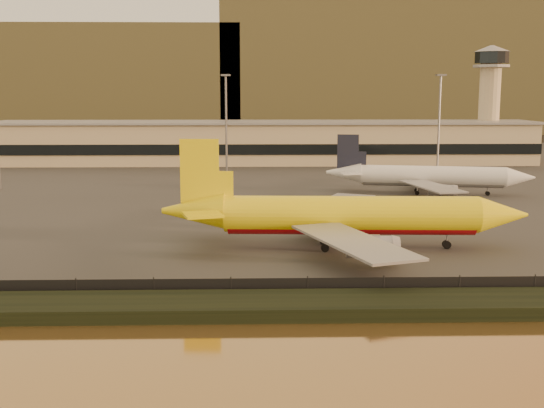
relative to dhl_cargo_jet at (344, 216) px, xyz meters
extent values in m
plane|color=black|center=(-8.83, -10.12, -4.69)|extent=(900.00, 900.00, 0.00)
cube|color=black|center=(-8.83, -27.12, -3.99)|extent=(320.00, 7.00, 1.40)
cube|color=#2D2D2D|center=(-8.83, 84.88, -4.59)|extent=(320.00, 220.00, 0.20)
cube|color=black|center=(-8.83, -23.12, -3.39)|extent=(300.00, 0.05, 2.20)
cube|color=tan|center=(-8.83, 114.88, 1.51)|extent=(160.00, 22.00, 12.00)
cube|color=black|center=(-8.83, 103.68, 0.51)|extent=(160.00, 0.60, 3.00)
cube|color=gray|center=(-8.83, 114.88, 7.81)|extent=(164.00, 24.00, 0.60)
cylinder|color=tan|center=(61.17, 120.88, 10.51)|extent=(6.40, 6.40, 30.00)
cylinder|color=black|center=(61.17, 120.88, 27.26)|extent=(10.40, 10.40, 3.50)
cone|color=gray|center=(61.17, 120.88, 30.01)|extent=(11.20, 11.20, 2.00)
cylinder|color=gray|center=(61.17, 120.88, 24.71)|extent=(11.20, 11.20, 0.80)
cylinder|color=slate|center=(-18.83, 69.88, 8.01)|extent=(0.50, 0.50, 25.00)
cube|color=slate|center=(-18.83, 69.88, 20.71)|extent=(2.20, 2.20, 0.40)
cylinder|color=slate|center=(31.17, 67.88, 8.01)|extent=(0.50, 0.50, 25.00)
cube|color=slate|center=(31.17, 67.88, 20.71)|extent=(2.20, 2.20, 0.40)
cube|color=brown|center=(-148.83, 329.88, 22.81)|extent=(260.00, 160.00, 55.00)
cube|color=brown|center=(81.17, 329.88, 30.31)|extent=(220.00, 160.00, 70.00)
cylinder|color=yellow|center=(0.92, -0.05, 0.27)|extent=(34.94, 6.74, 5.02)
cylinder|color=#A8090F|center=(0.92, -0.05, -0.61)|extent=(33.92, 5.59, 3.91)
cone|color=yellow|center=(21.63, -1.08, 0.27)|extent=(6.99, 5.35, 5.02)
cone|color=yellow|center=(-20.76, 1.03, 0.65)|extent=(8.92, 5.44, 5.02)
cube|color=yellow|center=(-19.80, 0.99, 6.17)|extent=(5.32, 0.66, 8.78)
cube|color=yellow|center=(-18.59, 5.95, 1.02)|extent=(6.20, 6.17, 0.30)
cube|color=yellow|center=(-19.08, -4.07, 1.02)|extent=(5.90, 5.86, 0.30)
cube|color=gray|center=(0.62, 13.35, -0.61)|extent=(15.25, 22.53, 0.30)
cylinder|color=gray|center=(2.87, 9.98, -1.99)|extent=(5.92, 3.04, 2.76)
cube|color=gray|center=(-0.71, -13.34, -0.61)|extent=(13.50, 22.72, 0.30)
cylinder|color=gray|center=(1.86, -10.21, -1.99)|extent=(5.92, 3.04, 2.76)
cylinder|color=black|center=(14.17, -0.71, -3.94)|extent=(1.15, 0.93, 1.10)
cylinder|color=slate|center=(14.17, -0.71, -3.36)|extent=(0.19, 0.19, 2.26)
cylinder|color=black|center=(-2.81, -2.12, -3.94)|extent=(1.15, 0.93, 1.10)
cylinder|color=slate|center=(-2.81, -2.12, -3.36)|extent=(0.19, 0.19, 2.26)
cylinder|color=black|center=(-2.58, 2.39, -3.94)|extent=(1.15, 0.93, 1.10)
cylinder|color=slate|center=(-2.58, 2.39, -3.36)|extent=(0.19, 0.19, 2.26)
cylinder|color=white|center=(25.21, 49.62, -0.56)|extent=(30.03, 9.70, 4.14)
cylinder|color=gray|center=(25.21, 49.62, -1.29)|extent=(29.04, 8.65, 3.23)
cone|color=white|center=(42.67, 46.25, -0.56)|extent=(6.47, 5.16, 4.14)
cone|color=white|center=(6.93, 53.15, -0.25)|extent=(8.09, 5.47, 4.14)
cube|color=#1B1E32|center=(7.74, 52.99, 4.30)|extent=(4.53, 1.19, 7.24)
cube|color=white|center=(9.34, 56.89, 0.06)|extent=(5.52, 5.44, 0.25)
cube|color=white|center=(7.77, 48.77, 0.06)|extent=(4.59, 4.41, 0.25)
cube|color=gray|center=(26.55, 60.95, -1.29)|extent=(14.98, 18.77, 0.25)
cylinder|color=gray|center=(28.05, 57.81, -2.43)|extent=(5.31, 3.17, 2.28)
cube|color=gray|center=(22.24, 38.61, -1.29)|extent=(9.26, 19.38, 0.25)
cylinder|color=gray|center=(24.80, 40.96, -2.43)|extent=(5.31, 3.17, 2.28)
cylinder|color=black|center=(36.38, 47.47, -4.04)|extent=(1.03, 0.88, 0.91)
cylinder|color=slate|center=(36.38, 47.47, -3.56)|extent=(0.22, 0.22, 1.86)
cylinder|color=black|center=(21.81, 48.38, -4.04)|extent=(1.03, 0.88, 0.91)
cylinder|color=slate|center=(21.81, 48.38, -3.56)|extent=(0.22, 0.22, 1.86)
cylinder|color=black|center=(22.51, 52.04, -4.04)|extent=(1.03, 0.88, 0.91)
cylinder|color=slate|center=(22.51, 52.04, -3.56)|extent=(0.22, 0.22, 1.86)
cube|color=yellow|center=(1.34, 19.09, -3.62)|extent=(4.12, 2.45, 1.74)
cube|color=white|center=(-15.62, 20.04, -3.54)|extent=(4.63, 3.27, 1.90)
camera|label=1|loc=(-12.41, -91.72, 16.85)|focal=45.00mm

